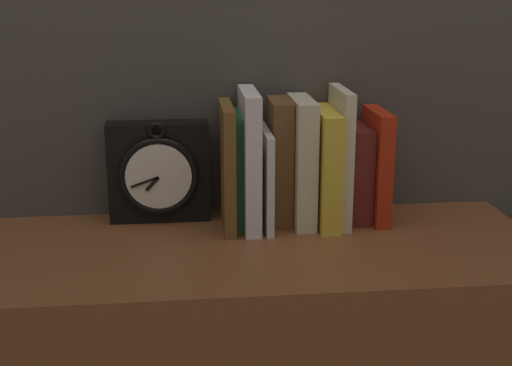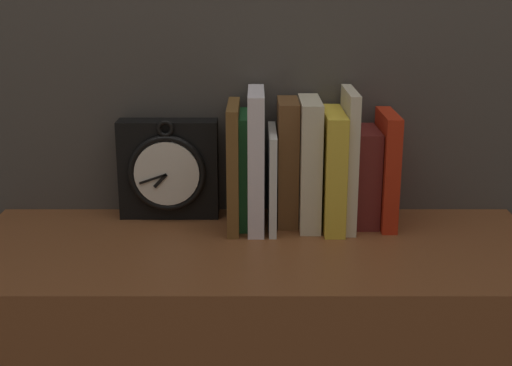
# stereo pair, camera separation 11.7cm
# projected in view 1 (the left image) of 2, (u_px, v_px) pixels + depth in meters

# --- Properties ---
(clock) EXTENTS (0.18, 0.07, 0.19)m
(clock) POSITION_uv_depth(u_px,v_px,m) (159.00, 172.00, 1.31)
(clock) COLOR black
(clock) RESTS_ON bookshelf
(book_slot0_brown) EXTENTS (0.02, 0.15, 0.22)m
(book_slot0_brown) POSITION_uv_depth(u_px,v_px,m) (227.00, 166.00, 1.28)
(book_slot0_brown) COLOR brown
(book_slot0_brown) RESTS_ON bookshelf
(book_slot1_green) EXTENTS (0.02, 0.13, 0.20)m
(book_slot1_green) POSITION_uv_depth(u_px,v_px,m) (238.00, 169.00, 1.29)
(book_slot1_green) COLOR #226733
(book_slot1_green) RESTS_ON bookshelf
(book_slot2_white) EXTENTS (0.03, 0.16, 0.25)m
(book_slot2_white) POSITION_uv_depth(u_px,v_px,m) (252.00, 159.00, 1.28)
(book_slot2_white) COLOR white
(book_slot2_white) RESTS_ON bookshelf
(book_slot3_white) EXTENTS (0.01, 0.15, 0.18)m
(book_slot3_white) POSITION_uv_depth(u_px,v_px,m) (266.00, 178.00, 1.29)
(book_slot3_white) COLOR silver
(book_slot3_white) RESTS_ON bookshelf
(book_slot4_brown) EXTENTS (0.04, 0.11, 0.23)m
(book_slot4_brown) POSITION_uv_depth(u_px,v_px,m) (280.00, 161.00, 1.31)
(book_slot4_brown) COLOR brown
(book_slot4_brown) RESTS_ON bookshelf
(book_slot5_cream) EXTENTS (0.04, 0.14, 0.23)m
(book_slot5_cream) POSITION_uv_depth(u_px,v_px,m) (302.00, 161.00, 1.30)
(book_slot5_cream) COLOR beige
(book_slot5_cream) RESTS_ON bookshelf
(book_slot6_yellow) EXTENTS (0.04, 0.16, 0.21)m
(book_slot6_yellow) POSITION_uv_depth(u_px,v_px,m) (325.00, 167.00, 1.30)
(book_slot6_yellow) COLOR gold
(book_slot6_yellow) RESTS_ON bookshelf
(book_slot7_cream) EXTENTS (0.02, 0.15, 0.25)m
(book_slot7_cream) POSITION_uv_depth(u_px,v_px,m) (340.00, 156.00, 1.30)
(book_slot7_cream) COLOR beige
(book_slot7_cream) RESTS_ON bookshelf
(book_slot8_maroon) EXTENTS (0.04, 0.12, 0.17)m
(book_slot8_maroon) POSITION_uv_depth(u_px,v_px,m) (356.00, 173.00, 1.33)
(book_slot8_maroon) COLOR maroon
(book_slot8_maroon) RESTS_ON bookshelf
(book_slot9_red) EXTENTS (0.03, 0.13, 0.21)m
(book_slot9_red) POSITION_uv_depth(u_px,v_px,m) (376.00, 165.00, 1.32)
(book_slot9_red) COLOR #B52611
(book_slot9_red) RESTS_ON bookshelf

